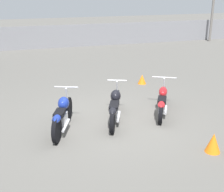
{
  "coord_description": "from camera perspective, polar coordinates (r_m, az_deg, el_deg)",
  "views": [
    {
      "loc": [
        -2.46,
        -7.73,
        3.67
      ],
      "look_at": [
        0.0,
        0.34,
        0.65
      ],
      "focal_mm": 50.0,
      "sensor_mm": 36.0,
      "label": 1
    }
  ],
  "objects": [
    {
      "name": "fence_back",
      "position": [
        19.6,
        -9.73,
        10.66
      ],
      "size": [
        40.0,
        0.04,
        1.37
      ],
      "color": "gray",
      "rests_on": "ground_plane"
    },
    {
      "name": "traffic_cone_near",
      "position": [
        7.62,
        18.03,
        -8.13
      ],
      "size": [
        0.36,
        0.36,
        0.47
      ],
      "color": "orange",
      "rests_on": "ground_plane"
    },
    {
      "name": "ground_plane",
      "position": [
        8.9,
        0.64,
        -4.65
      ],
      "size": [
        60.0,
        60.0,
        0.0
      ],
      "primitive_type": "plane",
      "color": "#5B5954"
    },
    {
      "name": "motorcycle_slot_2",
      "position": [
        9.37,
        9.19,
        -0.95
      ],
      "size": [
        1.18,
        1.87,
        0.96
      ],
      "rotation": [
        0.0,
        0.0,
        -0.5
      ],
      "color": "black",
      "rests_on": "ground_plane"
    },
    {
      "name": "motorcycle_slot_1",
      "position": [
        8.74,
        0.55,
        -1.97
      ],
      "size": [
        0.99,
        2.06,
        1.02
      ],
      "rotation": [
        0.0,
        0.0,
        -0.39
      ],
      "color": "black",
      "rests_on": "ground_plane"
    },
    {
      "name": "traffic_cone_far",
      "position": [
        12.26,
        5.51,
        3.07
      ],
      "size": [
        0.32,
        0.32,
        0.36
      ],
      "color": "orange",
      "rests_on": "ground_plane"
    },
    {
      "name": "motorcycle_slot_0",
      "position": [
        8.28,
        -9.05,
        -3.47
      ],
      "size": [
        0.94,
        1.93,
        1.04
      ],
      "rotation": [
        0.0,
        0.0,
        -0.37
      ],
      "color": "black",
      "rests_on": "ground_plane"
    }
  ]
}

